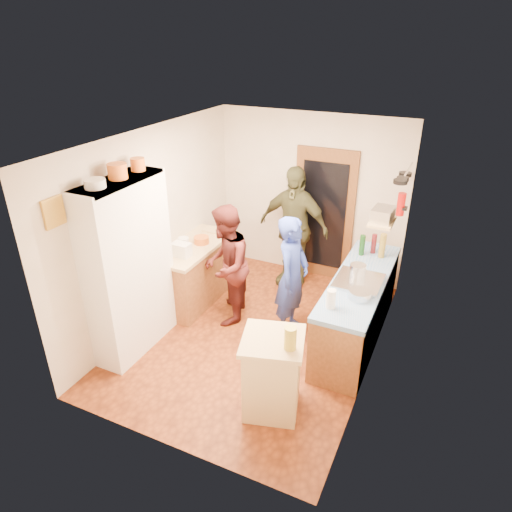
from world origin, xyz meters
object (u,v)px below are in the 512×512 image
Objects in this scene: person_hob at (294,278)px; person_back at (294,227)px; person_left at (229,264)px; island_base at (272,376)px; hutch_body at (130,268)px; right_counter_base at (357,310)px.

person_back is at bearing 21.64° from person_hob.
person_left is 1.36m from person_back.
person_back is at bearing 106.42° from island_base.
hutch_body is 1.15× the size of person_back.
person_hob is (1.70, 1.07, -0.28)m from hutch_body.
person_left is at bearing -171.36° from right_counter_base.
hutch_body reaches higher than person_left.
right_counter_base is at bearing 27.47° from hutch_body.
hutch_body is 2.63m from person_back.
hutch_body reaches higher than right_counter_base.
person_hob reaches higher than island_base.
hutch_body is 2.03m from person_hob.
island_base is at bearing -107.19° from right_counter_base.
person_hob is at bearing 74.25° from person_left.
person_left is (-1.72, -0.26, 0.41)m from right_counter_base.
hutch_body is 1.32× the size of person_left.
right_counter_base is at bearing 72.81° from island_base.
person_hob is at bearing -163.62° from right_counter_base.
person_back reaches higher than person_hob.
person_left reaches higher than right_counter_base.
person_left reaches higher than person_hob.
right_counter_base is 1.79m from person_left.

